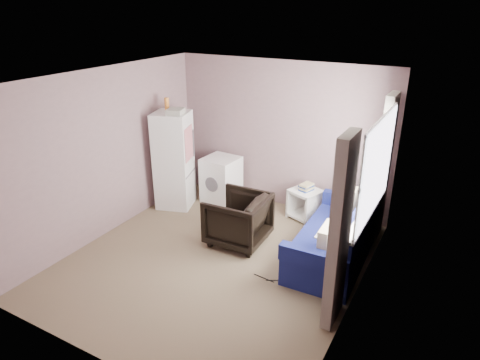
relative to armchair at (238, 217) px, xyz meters
The scene contains 8 objects.
room 1.01m from the armchair, 90.77° to the right, with size 3.84×4.24×2.54m.
armchair is the anchor object (origin of this frame).
fridge 1.74m from the armchair, 159.64° to the left, with size 0.72×0.72×1.89m.
washing_machine 1.50m from the armchair, 130.74° to the left, with size 0.61×0.61×0.81m.
side_table 1.36m from the armchair, 63.75° to the left, with size 0.58×0.58×0.62m.
sofa 1.46m from the armchair, ahead, with size 0.91×1.94×0.86m.
window_dressing 1.89m from the armchair, ahead, with size 0.17×2.62×2.18m.
floor_cables 1.13m from the armchair, 36.88° to the right, with size 0.47×0.16×0.01m.
Camera 1 is at (2.75, -4.29, 3.34)m, focal length 32.00 mm.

